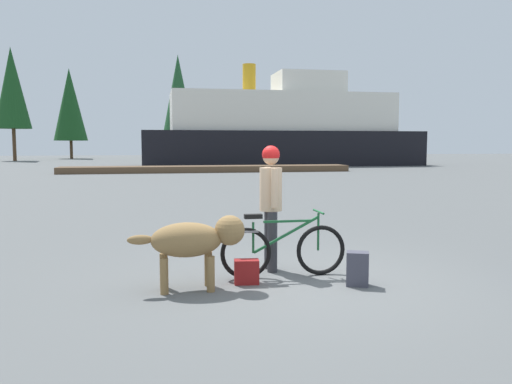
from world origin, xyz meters
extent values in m
plane|color=#595B5B|center=(0.00, 0.00, 0.00)|extent=(160.00, 160.00, 0.00)
torus|color=black|center=(0.34, 0.24, 0.35)|extent=(0.70, 0.06, 0.70)
torus|color=black|center=(-0.72, 0.24, 0.35)|extent=(0.70, 0.06, 0.70)
cube|color=#19592D|center=(-0.14, 0.24, 0.77)|extent=(0.68, 0.03, 0.03)
cube|color=#19592D|center=(-0.16, 0.24, 0.58)|extent=(0.91, 0.03, 0.49)
cylinder|color=#19592D|center=(-0.62, 0.24, 0.56)|extent=(0.03, 0.03, 0.42)
cylinder|color=#19592D|center=(0.30, 0.24, 0.61)|extent=(0.03, 0.03, 0.52)
cube|color=black|center=(-0.62, 0.24, 0.85)|extent=(0.24, 0.10, 0.06)
cylinder|color=#19592D|center=(0.30, 0.24, 0.89)|extent=(0.03, 0.44, 0.03)
cube|color=slate|center=(-0.74, 0.24, 0.65)|extent=(0.36, 0.14, 0.02)
cylinder|color=#333338|center=(-0.28, 0.75, 0.43)|extent=(0.14, 0.14, 0.87)
cylinder|color=#333338|center=(-0.28, 0.53, 0.43)|extent=(0.14, 0.14, 0.87)
cylinder|color=#D8B28C|center=(-0.28, 0.64, 1.18)|extent=(0.32, 0.32, 0.61)
cylinder|color=#D8B28C|center=(-0.28, 0.86, 1.21)|extent=(0.09, 0.09, 0.54)
cylinder|color=#D8B28C|center=(-0.28, 0.42, 1.21)|extent=(0.09, 0.09, 0.54)
sphere|color=tan|center=(-0.28, 0.64, 1.64)|extent=(0.24, 0.24, 0.24)
sphere|color=red|center=(-0.28, 0.64, 1.67)|extent=(0.25, 0.25, 0.25)
ellipsoid|color=olive|center=(-1.53, -0.15, 0.63)|extent=(0.88, 0.51, 0.43)
sphere|color=olive|center=(-0.99, -0.15, 0.74)|extent=(0.38, 0.38, 0.38)
ellipsoid|color=olive|center=(-2.10, -0.15, 0.65)|extent=(0.32, 0.12, 0.12)
cylinder|color=olive|center=(-1.25, -0.01, 0.22)|extent=(0.10, 0.10, 0.44)
cylinder|color=olive|center=(-1.25, -0.29, 0.22)|extent=(0.10, 0.10, 0.44)
cylinder|color=olive|center=(-1.82, -0.01, 0.22)|extent=(0.10, 0.10, 0.44)
cylinder|color=olive|center=(-1.82, -0.29, 0.22)|extent=(0.10, 0.10, 0.44)
cube|color=#3F3F4C|center=(0.63, -0.37, 0.22)|extent=(0.34, 0.29, 0.44)
cube|color=maroon|center=(-0.75, -0.01, 0.16)|extent=(0.34, 0.22, 0.32)
cube|color=brown|center=(1.50, 27.05, 0.20)|extent=(18.54, 2.14, 0.40)
cube|color=black|center=(8.85, 36.83, 1.44)|extent=(23.32, 7.12, 2.87)
cube|color=silver|center=(8.85, 36.83, 4.47)|extent=(18.66, 5.98, 3.20)
cube|color=silver|center=(11.18, 36.83, 6.97)|extent=(5.60, 4.27, 1.80)
cylinder|color=#BF8C19|center=(6.05, 36.83, 7.27)|extent=(1.10, 1.10, 2.40)
cylinder|color=#4C331E|center=(-16.60, 53.20, 1.73)|extent=(0.37, 0.37, 3.47)
cone|color=#19471E|center=(-16.60, 53.20, 7.76)|extent=(3.71, 3.71, 8.60)
cylinder|color=#4C331E|center=(0.86, 52.19, 1.06)|extent=(0.32, 0.32, 2.12)
cone|color=#1E4C28|center=(0.86, 52.19, 6.88)|extent=(3.79, 3.79, 9.53)
cylinder|color=#4C331E|center=(15.34, 55.37, 1.70)|extent=(0.32, 0.32, 3.41)
cone|color=#143819|center=(15.34, 55.37, 7.09)|extent=(3.91, 3.91, 7.36)
cylinder|color=#4C331E|center=(-11.92, 60.84, 1.12)|extent=(0.36, 0.36, 2.24)
cone|color=#19471E|center=(-11.92, 60.84, 6.64)|extent=(4.02, 4.02, 8.79)
camera|label=1|loc=(-1.91, -6.53, 1.82)|focal=36.33mm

